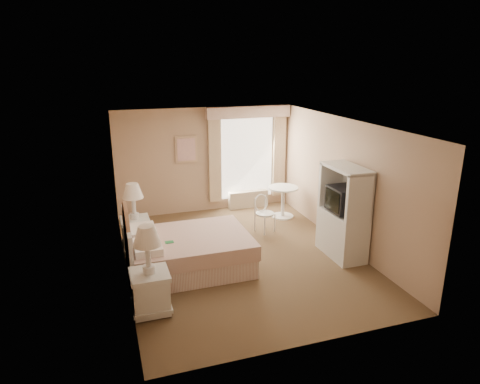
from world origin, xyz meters
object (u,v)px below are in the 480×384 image
object	(u,v)px
armoire	(343,219)
round_table	(283,197)
bed	(184,251)
nightstand_far	(135,225)
cafe_chair	(263,210)
nightstand_near	(150,281)

from	to	relation	value
armoire	round_table	bearing A→B (deg)	95.60
bed	nightstand_far	size ratio (longest dim) A/B	1.61
bed	cafe_chair	size ratio (longest dim) A/B	2.60
round_table	cafe_chair	bearing A→B (deg)	-138.62
nightstand_far	armoire	bearing A→B (deg)	-22.23
round_table	armoire	world-z (taller)	armoire
bed	armoire	size ratio (longest dim) A/B	1.22
nightstand_far	nightstand_near	bearing A→B (deg)	-90.00
bed	nightstand_near	distance (m)	1.39
bed	nightstand_far	world-z (taller)	bed
nightstand_near	armoire	distance (m)	3.75
bed	nightstand_near	bearing A→B (deg)	-121.36
round_table	armoire	size ratio (longest dim) A/B	0.42
bed	armoire	world-z (taller)	armoire
nightstand_far	cafe_chair	world-z (taller)	nightstand_far
bed	nightstand_far	xyz separation A→B (m)	(-0.72, 1.13, 0.15)
nightstand_near	round_table	bearing A→B (deg)	41.69
nightstand_near	nightstand_far	distance (m)	2.31
round_table	nightstand_near	bearing A→B (deg)	-138.31
nightstand_far	cafe_chair	xyz separation A→B (m)	(2.68, 0.09, -0.02)
armoire	nightstand_far	bearing A→B (deg)	157.77
nightstand_far	armoire	distance (m)	3.95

